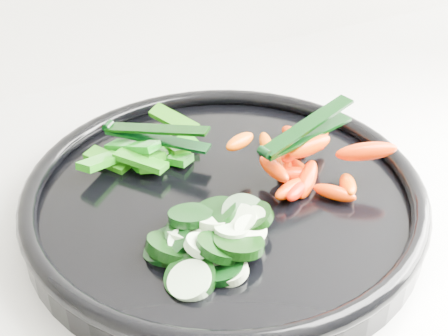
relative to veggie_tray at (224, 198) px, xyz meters
name	(u,v)px	position (x,y,z in m)	size (l,w,h in m)	color
veggie_tray	(224,198)	(0.00, 0.00, 0.00)	(0.42, 0.42, 0.04)	black
cucumber_pile	(205,239)	(-0.05, -0.06, 0.01)	(0.13, 0.11, 0.04)	black
carrot_pile	(304,161)	(0.08, -0.01, 0.02)	(0.15, 0.14, 0.06)	#DD4700
pepper_pile	(149,151)	(-0.04, 0.09, 0.01)	(0.14, 0.11, 0.04)	#206D0A
tong_carrot	(305,132)	(0.08, -0.01, 0.05)	(0.11, 0.04, 0.02)	black
tong_pepper	(154,134)	(-0.03, 0.09, 0.03)	(0.09, 0.09, 0.02)	black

